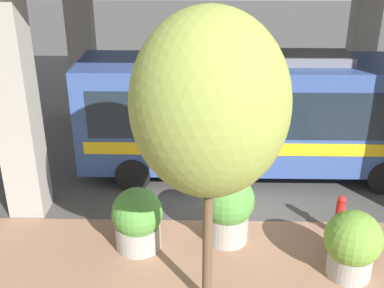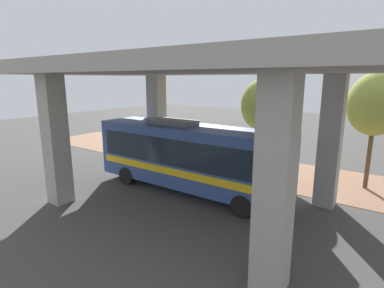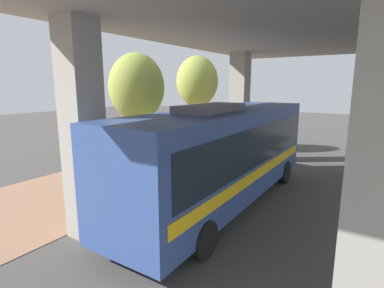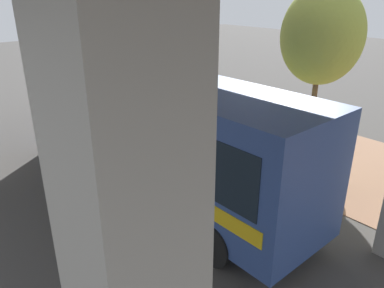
% 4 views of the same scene
% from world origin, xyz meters
% --- Properties ---
extents(ground_plane, '(80.00, 80.00, 0.00)m').
position_xyz_m(ground_plane, '(0.00, 0.00, 0.00)').
color(ground_plane, '#474442').
rests_on(ground_plane, ground).
extents(sidewalk_strip, '(6.00, 40.00, 0.02)m').
position_xyz_m(sidewalk_strip, '(-3.00, 0.00, 0.01)').
color(sidewalk_strip, '#936B51').
rests_on(sidewalk_strip, ground).
extents(overpass, '(9.40, 18.47, 6.65)m').
position_xyz_m(overpass, '(4.00, 0.00, 5.83)').
color(overpass, '#9E998E').
rests_on(overpass, ground).
extents(bus, '(2.65, 10.54, 3.72)m').
position_xyz_m(bus, '(2.77, -1.06, 2.01)').
color(bus, '#334C8C').
rests_on(bus, ground).
extents(fire_hydrant, '(0.45, 0.21, 1.11)m').
position_xyz_m(fire_hydrant, '(-0.54, -2.65, 0.56)').
color(fire_hydrant, red).
rests_on(fire_hydrant, ground).
extents(planter_front, '(1.22, 1.22, 1.56)m').
position_xyz_m(planter_front, '(-2.02, -2.51, 0.80)').
color(planter_front, '#9E998E').
rests_on(planter_front, ground).
extents(planter_middle, '(1.27, 1.27, 1.73)m').
position_xyz_m(planter_middle, '(-0.76, 0.08, 0.90)').
color(planter_middle, '#9E998E').
rests_on(planter_middle, ground).
extents(planter_back, '(1.18, 1.18, 1.53)m').
position_xyz_m(planter_back, '(-1.11, 2.17, 0.76)').
color(planter_back, '#9E998E').
rests_on(planter_back, ground).
extents(street_tree_near, '(2.73, 2.73, 6.20)m').
position_xyz_m(street_tree_near, '(-3.13, 6.56, 4.54)').
color(street_tree_near, brown).
rests_on(street_tree_near, ground).
extents(street_tree_far, '(2.71, 2.71, 5.86)m').
position_xyz_m(street_tree_far, '(-2.89, 0.57, 4.22)').
color(street_tree_far, brown).
rests_on(street_tree_far, ground).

